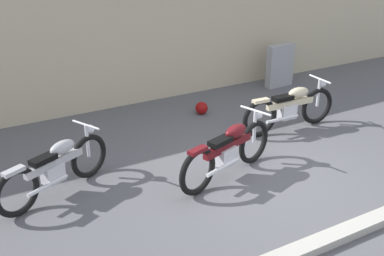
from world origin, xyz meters
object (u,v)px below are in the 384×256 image
Objects in this scene: helmet at (202,108)px; motorcycle_maroon at (228,151)px; stone_marker at (280,66)px; motorcycle_silver at (56,168)px; motorcycle_cream at (290,108)px.

motorcycle_maroon reaches higher than helmet.
motorcycle_silver is (-6.17, -2.38, -0.08)m from stone_marker.
motorcycle_silver is (-4.62, -0.15, -0.02)m from motorcycle_cream.
stone_marker is at bearing 14.04° from helmet.
motorcycle_maroon reaches higher than motorcycle_silver.
stone_marker reaches higher than helmet.
stone_marker is at bearing -4.43° from motorcycle_silver.
helmet is 0.13× the size of motorcycle_cream.
motorcycle_cream is 2.31m from motorcycle_maroon.
motorcycle_silver is at bearing -175.98° from motorcycle_cream.
stone_marker is 0.49× the size of motorcycle_cream.
helmet is 2.75m from motorcycle_maroon.
motorcycle_cream reaches higher than motorcycle_silver.
motorcycle_cream is 1.03× the size of motorcycle_maroon.
helmet is 1.94m from motorcycle_cream.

